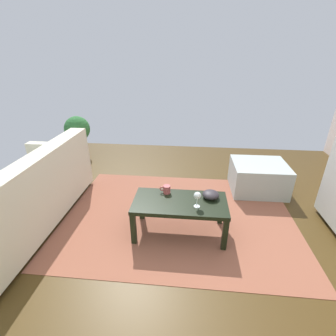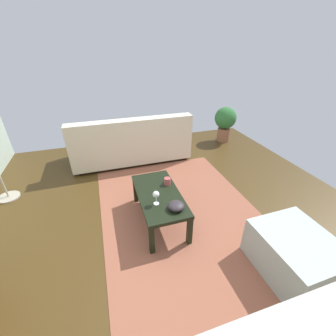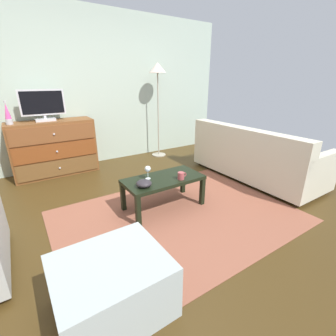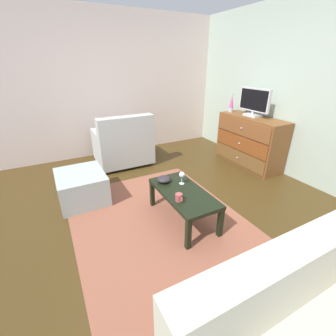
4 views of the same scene
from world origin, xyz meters
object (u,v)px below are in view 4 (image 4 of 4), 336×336
coffee_table (183,195)px  bowl_decorative (164,179)px  armchair (124,145)px  wine_glass (182,175)px  mug (179,197)px  lava_lamp (231,104)px  dresser (249,141)px  tv (254,102)px  ottoman (82,187)px

coffee_table → bowl_decorative: bearing=-162.7°
armchair → bowl_decorative: bearing=-0.0°
coffee_table → wine_glass: (-0.16, 0.07, 0.17)m
coffee_table → mug: 0.23m
lava_lamp → wine_glass: lava_lamp is taller
mug → armchair: bearing=178.6°
lava_lamp → bowl_decorative: lava_lamp is taller
dresser → mug: bearing=-63.3°
bowl_decorative → coffee_table: bearing=17.3°
tv → wine_glass: tv is taller
lava_lamp → bowl_decorative: (1.10, -1.96, -0.59)m
wine_glass → coffee_table: bearing=-24.3°
tv → bowl_decorative: 2.23m
dresser → coffee_table: 2.10m
wine_glass → ottoman: wine_glass is taller
wine_glass → armchair: bearing=-174.5°
ottoman → wine_glass: bearing=51.4°
coffee_table → ottoman: (-1.01, -0.98, -0.14)m
dresser → mug: dresser is taller
mug → wine_glass: bearing=145.0°
coffee_table → ottoman: bearing=-135.7°
dresser → coffee_table: size_ratio=1.33×
mug → tv: bearing=117.6°
tv → bowl_decorative: size_ratio=3.71×
lava_lamp → coffee_table: lava_lamp is taller
tv → ottoman: tv is taller
lava_lamp → armchair: (-0.52, -1.96, -0.65)m
dresser → ottoman: size_ratio=1.78×
wine_glass → bowl_decorative: size_ratio=0.94×
tv → dresser: bearing=-24.7°
bowl_decorative → tv: bearing=107.3°
lava_lamp → mug: bearing=-52.3°
armchair → tv: bearing=63.9°
dresser → bowl_decorative: size_ratio=7.41×
dresser → tv: 0.68m
dresser → bowl_decorative: (0.58, -2.00, -0.01)m
lava_lamp → wine_glass: (1.24, -1.79, -0.51)m
dresser → lava_lamp: lava_lamp is taller
dresser → mug: (1.03, -2.05, -0.01)m
dresser → tv: tv is taller
lava_lamp → armchair: bearing=-104.9°
coffee_table → mug: mug is taller
coffee_table → ottoman: 1.41m
coffee_table → wine_glass: size_ratio=5.94×
mug → ottoman: bearing=-144.1°
lava_lamp → bowl_decorative: size_ratio=1.97×
wine_glass → dresser: bearing=111.4°
coffee_table → mug: bearing=-44.2°
lava_lamp → mug: 2.61m
armchair → wine_glass: bearing=5.5°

